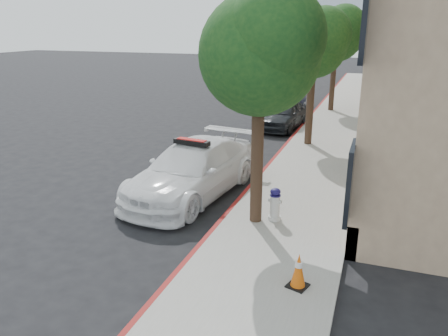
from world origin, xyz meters
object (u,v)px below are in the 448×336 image
Objects in this scene: fire_hydrant at (275,204)px; traffic_cone at (298,270)px; police_car at (192,170)px; parked_car_mid at (284,115)px; parked_car_far at (286,98)px.

traffic_cone is at bearing -57.29° from fire_hydrant.
fire_hydrant is (2.80, -1.22, -0.22)m from police_car.
parked_car_far is at bearing 106.49° from parked_car_mid.
traffic_cone is at bearing -70.69° from parked_car_mid.
parked_car_far reaches higher than traffic_cone.
parked_car_far is 5.53× the size of traffic_cone.
parked_car_far is at bearing 102.70° from traffic_cone.
parked_car_mid is 4.68× the size of fire_hydrant.
police_car is 6.65× the size of fire_hydrant.
police_car is 8.13× the size of traffic_cone.
fire_hydrant is (2.15, -10.82, -0.11)m from parked_car_mid.
fire_hydrant is at bearing 111.91° from traffic_cone.
police_car reaches higher than parked_car_far.
parked_car_mid is 1.03× the size of parked_car_far.
police_car is at bearing -88.12° from parked_car_mid.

